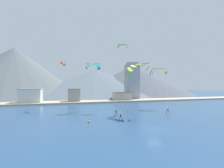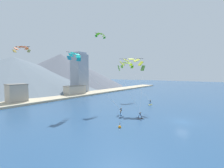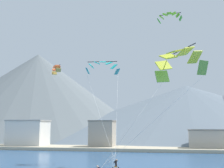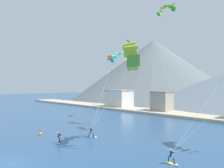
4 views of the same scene
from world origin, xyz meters
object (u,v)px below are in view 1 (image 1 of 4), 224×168
kitesurfer_near_lead (169,112)px  parafoil_kite_distant_high_outer (123,46)px  parafoil_kite_mid_center (93,66)px  parafoil_kite_distant_low_drift (62,64)px  parafoil_kite_near_trail (138,69)px  kitesurfer_near_trail (121,119)px  kitesurfer_mid_center (116,114)px  race_marker_buoy (89,122)px  parafoil_kite_near_lead (159,71)px

kitesurfer_near_lead → parafoil_kite_distant_high_outer: bearing=124.8°
parafoil_kite_mid_center → parafoil_kite_distant_low_drift: size_ratio=3.72×
parafoil_kite_near_trail → kitesurfer_near_trail: bearing=-137.4°
kitesurfer_mid_center → race_marker_buoy: 9.56m
kitesurfer_near_trail → parafoil_kite_near_lead: parafoil_kite_near_lead is taller
parafoil_kite_near_trail → parafoil_kite_distant_low_drift: size_ratio=3.41×
parafoil_kite_mid_center → race_marker_buoy: 22.71m
kitesurfer_near_trail → parafoil_kite_distant_low_drift: parafoil_kite_distant_low_drift is taller
kitesurfer_near_lead → parafoil_kite_near_trail: (-8.37, 2.53, 12.66)m
kitesurfer_mid_center → parafoil_kite_near_trail: parafoil_kite_near_trail is taller
kitesurfer_near_trail → kitesurfer_mid_center: (0.56, 5.81, 0.02)m
parafoil_kite_near_trail → race_marker_buoy: bearing=-156.8°
kitesurfer_near_lead → kitesurfer_mid_center: bearing=175.4°
kitesurfer_near_trail → parafoil_kite_distant_low_drift: 32.32m
kitesurfer_near_trail → parafoil_kite_distant_high_outer: (6.71, 18.08, 22.17)m
kitesurfer_near_lead → parafoil_kite_near_lead: bearing=68.5°
parafoil_kite_mid_center → parafoil_kite_distant_low_drift: (-10.57, 6.67, 1.30)m
parafoil_kite_distant_low_drift → race_marker_buoy: bearing=-73.2°
parafoil_kite_distant_high_outer → race_marker_buoy: 31.85m
parafoil_kite_mid_center → race_marker_buoy: parafoil_kite_mid_center is taller
parafoil_kite_distant_low_drift → parafoil_kite_near_lead: bearing=-12.3°
parafoil_kite_mid_center → parafoil_kite_distant_low_drift: 12.57m
parafoil_kite_near_lead → parafoil_kite_distant_low_drift: 36.29m
kitesurfer_near_trail → race_marker_buoy: kitesurfer_near_trail is taller
kitesurfer_near_lead → parafoil_kite_mid_center: 27.92m
kitesurfer_near_lead → parafoil_kite_near_lead: parafoil_kite_near_lead is taller
parafoil_kite_near_trail → kitesurfer_mid_center: bearing=-169.8°
parafoil_kite_distant_low_drift → race_marker_buoy: 29.42m
kitesurfer_near_trail → parafoil_kite_near_trail: size_ratio=0.13×
race_marker_buoy → kitesurfer_near_trail: bearing=-4.6°
parafoil_kite_distant_high_outer → kitesurfer_mid_center: bearing=-116.6°
parafoil_kite_distant_low_drift → kitesurfer_mid_center: bearing=-50.6°
parafoil_kite_near_trail → parafoil_kite_mid_center: bearing=138.3°
kitesurfer_near_lead → parafoil_kite_near_lead: size_ratio=0.13×
parafoil_kite_distant_low_drift → kitesurfer_near_trail: bearing=-59.0°
kitesurfer_near_lead → kitesurfer_mid_center: size_ratio=1.00×
kitesurfer_mid_center → parafoil_kite_distant_high_outer: size_ratio=0.45×
parafoil_kite_near_trail → parafoil_kite_mid_center: parafoil_kite_mid_center is taller
kitesurfer_near_trail → parafoil_kite_distant_low_drift: bearing=121.0°
kitesurfer_near_trail → kitesurfer_mid_center: kitesurfer_mid_center is taller
kitesurfer_near_trail → parafoil_kite_mid_center: (-4.02, 17.56, 14.34)m
parafoil_kite_mid_center → parafoil_kite_distant_low_drift: parafoil_kite_distant_low_drift is taller
kitesurfer_near_lead → parafoil_kite_near_trail: parafoil_kite_near_trail is taller
kitesurfer_mid_center → kitesurfer_near_lead: bearing=-4.6°
kitesurfer_near_trail → race_marker_buoy: (-7.45, 0.60, -0.38)m
kitesurfer_near_trail → parafoil_kite_near_lead: 29.69m
race_marker_buoy → kitesurfer_mid_center: bearing=33.0°
kitesurfer_near_lead → parafoil_kite_distant_high_outer: parafoil_kite_distant_high_outer is taller
race_marker_buoy → parafoil_kite_distant_high_outer: bearing=51.0°
parafoil_kite_near_trail → parafoil_kite_mid_center: (-11.73, 10.47, 1.72)m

